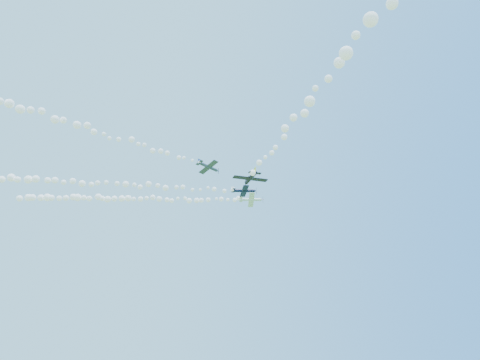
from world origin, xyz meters
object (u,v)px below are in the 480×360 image
object	(u,v)px
plane_white	(251,200)
plane_grey	(208,167)
plane_black	(250,178)
plane_navy	(244,191)

from	to	relation	value
plane_white	plane_grey	size ratio (longest dim) A/B	1.22
plane_white	plane_black	bearing A→B (deg)	-94.44
plane_white	plane_black	world-z (taller)	plane_white
plane_navy	plane_black	xyz separation A→B (m)	(-9.41, -28.90, -10.42)
plane_black	plane_grey	bearing A→B (deg)	10.84
plane_navy	plane_grey	distance (m)	14.73
plane_white	plane_grey	xyz separation A→B (m)	(-20.50, -24.05, -3.30)
plane_white	plane_grey	distance (m)	31.77
plane_navy	plane_grey	world-z (taller)	plane_grey
plane_white	plane_navy	size ratio (longest dim) A/B	1.08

